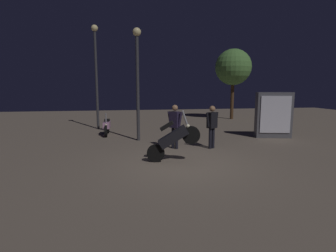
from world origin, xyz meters
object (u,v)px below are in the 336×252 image
at_px(motorcycle_black_foreground, 173,139).
at_px(motorcycle_pink_parked_left, 107,126).
at_px(person_bystander_far, 175,123).
at_px(kiosk_billboard, 274,115).
at_px(person_rider_beside, 212,123).
at_px(streetlamp_near, 96,65).
at_px(streetlamp_far, 137,70).

xyz_separation_m(motorcycle_black_foreground, motorcycle_pink_parked_left, (-2.33, 5.23, -0.31)).
xyz_separation_m(person_bystander_far, kiosk_billboard, (4.96, 1.51, 0.05)).
xyz_separation_m(motorcycle_black_foreground, person_rider_beside, (1.80, 1.62, 0.23)).
distance_m(person_rider_beside, streetlamp_near, 7.87).
relative_size(person_rider_beside, person_bystander_far, 0.98).
bearing_deg(person_rider_beside, person_bystander_far, 52.70).
height_order(streetlamp_near, kiosk_billboard, streetlamp_near).
xyz_separation_m(streetlamp_far, kiosk_billboard, (6.24, -0.32, -2.01)).
bearing_deg(person_rider_beside, streetlamp_near, 10.46).
height_order(motorcycle_black_foreground, person_bystander_far, person_bystander_far).
height_order(motorcycle_pink_parked_left, person_bystander_far, person_bystander_far).
xyz_separation_m(motorcycle_pink_parked_left, kiosk_billboard, (7.69, -1.90, 0.61)).
height_order(motorcycle_pink_parked_left, person_rider_beside, person_rider_beside).
xyz_separation_m(person_bystander_far, streetlamp_far, (-1.28, 1.83, 2.06)).
bearing_deg(streetlamp_far, kiosk_billboard, -2.91).
relative_size(streetlamp_near, kiosk_billboard, 2.69).
bearing_deg(person_rider_beside, motorcycle_pink_parked_left, 19.69).
xyz_separation_m(motorcycle_pink_parked_left, streetlamp_far, (1.45, -1.58, 2.62)).
relative_size(motorcycle_pink_parked_left, person_bystander_far, 0.99).
height_order(person_bystander_far, kiosk_billboard, kiosk_billboard).
height_order(person_bystander_far, streetlamp_near, streetlamp_near).
bearing_deg(kiosk_billboard, motorcycle_pink_parked_left, -1.27).
xyz_separation_m(motorcycle_black_foreground, streetlamp_near, (-2.94, 7.36, 2.79)).
relative_size(motorcycle_black_foreground, kiosk_billboard, 0.79).
relative_size(motorcycle_black_foreground, motorcycle_pink_parked_left, 0.99).
relative_size(person_bystander_far, kiosk_billboard, 0.80).
bearing_deg(streetlamp_near, streetlamp_far, -60.91).
height_order(person_rider_beside, streetlamp_far, streetlamp_far).
xyz_separation_m(person_rider_beside, person_bystander_far, (-1.40, 0.20, 0.03)).
height_order(motorcycle_black_foreground, streetlamp_near, streetlamp_near).
height_order(motorcycle_pink_parked_left, streetlamp_far, streetlamp_far).
distance_m(person_bystander_far, streetlamp_far, 3.04).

